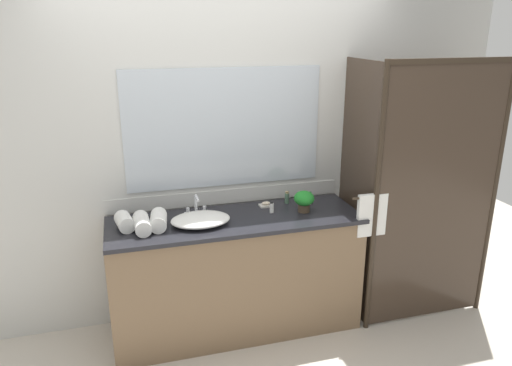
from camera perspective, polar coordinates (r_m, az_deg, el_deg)
name	(u,v)px	position (r m, az deg, el deg)	size (l,w,h in m)	color
ground_plane	(237,327)	(3.87, -2.23, -16.60)	(8.00, 8.00, 0.00)	beige
wall_back_with_mirror	(224,151)	(3.63, -3.77, 3.74)	(4.40, 0.06, 2.60)	silver
vanity_cabinet	(236,274)	(3.64, -2.35, -10.68)	(1.80, 0.58, 0.90)	brown
shower_enclosure	(410,194)	(3.73, 17.73, -1.24)	(1.20, 0.59, 2.00)	#2D2319
sink_basin	(201,220)	(3.35, -6.57, -4.31)	(0.41, 0.31, 0.07)	white
faucet	(196,208)	(3.50, -7.06, -2.99)	(0.17, 0.13, 0.15)	silver
potted_plant	(304,200)	(3.54, 5.69, -1.98)	(0.15, 0.15, 0.16)	#473828
soap_dish	(266,204)	(3.66, 1.19, -2.54)	(0.10, 0.07, 0.04)	silver
amenity_bottle_body_wash	(310,198)	(3.70, 6.40, -1.82)	(0.02, 0.02, 0.10)	white
amenity_bottle_shampoo	(287,198)	(3.71, 3.68, -1.73)	(0.03, 0.03, 0.09)	#4C7056
amenity_bottle_conditioner	(272,207)	(3.52, 1.87, -2.90)	(0.03, 0.03, 0.08)	white
rolled_towel_near_edge	(125,222)	(3.35, -15.25, -4.45)	(0.11, 0.11, 0.18)	white
rolled_towel_middle	(142,224)	(3.30, -13.31, -4.69)	(0.11, 0.11, 0.24)	white
rolled_towel_far_edge	(158,220)	(3.32, -11.44, -4.33)	(0.11, 0.11, 0.21)	white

